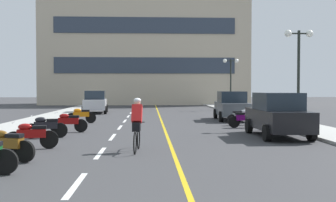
{
  "coord_description": "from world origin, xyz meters",
  "views": [
    {
      "loc": [
        -0.49,
        -2.06,
        1.98
      ],
      "look_at": [
        0.43,
        17.06,
        1.38
      ],
      "focal_mm": 41.8,
      "sensor_mm": 36.0,
      "label": 1
    }
  ],
  "objects_px": {
    "motorcycle_7": "(245,118)",
    "street_lamp_mid": "(299,55)",
    "parked_car_near": "(278,115)",
    "motorcycle_9": "(81,115)",
    "motorcycle_3": "(6,144)",
    "motorcycle_8": "(242,117)",
    "motorcycle_4": "(31,135)",
    "cyclist_rider": "(137,123)",
    "motorcycle_6": "(68,122)",
    "street_lamp_far": "(231,72)",
    "parked_car_mid": "(232,106)",
    "parked_car_far": "(95,102)",
    "motorcycle_5": "(46,126)"
  },
  "relations": [
    {
      "from": "parked_car_near",
      "to": "parked_car_mid",
      "type": "distance_m",
      "value": 8.63
    },
    {
      "from": "parked_car_near",
      "to": "motorcycle_4",
      "type": "distance_m",
      "value": 9.6
    },
    {
      "from": "parked_car_near",
      "to": "motorcycle_3",
      "type": "xyz_separation_m",
      "value": [
        -9.16,
        -5.06,
        -0.44
      ]
    },
    {
      "from": "motorcycle_3",
      "to": "motorcycle_4",
      "type": "bearing_deg",
      "value": 89.57
    },
    {
      "from": "motorcycle_9",
      "to": "parked_car_near",
      "type": "bearing_deg",
      "value": -36.27
    },
    {
      "from": "parked_car_near",
      "to": "motorcycle_9",
      "type": "distance_m",
      "value": 11.43
    },
    {
      "from": "street_lamp_mid",
      "to": "parked_car_near",
      "type": "xyz_separation_m",
      "value": [
        -2.26,
        -3.61,
        -2.76
      ]
    },
    {
      "from": "motorcycle_4",
      "to": "motorcycle_9",
      "type": "height_order",
      "value": "same"
    },
    {
      "from": "street_lamp_far",
      "to": "parked_car_mid",
      "type": "xyz_separation_m",
      "value": [
        -2.38,
        -11.64,
        -2.65
      ]
    },
    {
      "from": "parked_car_mid",
      "to": "motorcycle_3",
      "type": "bearing_deg",
      "value": -123.55
    },
    {
      "from": "parked_car_mid",
      "to": "parked_car_far",
      "type": "bearing_deg",
      "value": 141.35
    },
    {
      "from": "parked_car_near",
      "to": "motorcycle_6",
      "type": "height_order",
      "value": "parked_car_near"
    },
    {
      "from": "parked_car_near",
      "to": "motorcycle_8",
      "type": "distance_m",
      "value": 5.2
    },
    {
      "from": "street_lamp_far",
      "to": "street_lamp_mid",
      "type": "bearing_deg",
      "value": -90.13
    },
    {
      "from": "parked_car_near",
      "to": "motorcycle_5",
      "type": "xyz_separation_m",
      "value": [
        -9.45,
        0.03,
        -0.44
      ]
    },
    {
      "from": "motorcycle_4",
      "to": "motorcycle_9",
      "type": "xyz_separation_m",
      "value": [
        -0.07,
        9.65,
        0.0
      ]
    },
    {
      "from": "motorcycle_9",
      "to": "motorcycle_6",
      "type": "bearing_deg",
      "value": -86.95
    },
    {
      "from": "motorcycle_6",
      "to": "cyclist_rider",
      "type": "bearing_deg",
      "value": -59.38
    },
    {
      "from": "parked_car_far",
      "to": "motorcycle_6",
      "type": "relative_size",
      "value": 2.54
    },
    {
      "from": "motorcycle_3",
      "to": "motorcycle_5",
      "type": "relative_size",
      "value": 0.98
    },
    {
      "from": "motorcycle_4",
      "to": "cyclist_rider",
      "type": "relative_size",
      "value": 0.95
    },
    {
      "from": "parked_car_far",
      "to": "cyclist_rider",
      "type": "bearing_deg",
      "value": -78.51
    },
    {
      "from": "street_lamp_far",
      "to": "parked_car_mid",
      "type": "height_order",
      "value": "street_lamp_far"
    },
    {
      "from": "motorcycle_3",
      "to": "motorcycle_7",
      "type": "distance_m",
      "value": 12.42
    },
    {
      "from": "motorcycle_5",
      "to": "motorcycle_6",
      "type": "height_order",
      "value": "same"
    },
    {
      "from": "street_lamp_mid",
      "to": "motorcycle_8",
      "type": "height_order",
      "value": "street_lamp_mid"
    },
    {
      "from": "motorcycle_5",
      "to": "cyclist_rider",
      "type": "distance_m",
      "value": 5.15
    },
    {
      "from": "parked_car_near",
      "to": "motorcycle_9",
      "type": "relative_size",
      "value": 2.52
    },
    {
      "from": "parked_car_near",
      "to": "cyclist_rider",
      "type": "xyz_separation_m",
      "value": [
        -5.67,
        -3.45,
        -0.03
      ]
    },
    {
      "from": "parked_car_near",
      "to": "motorcycle_8",
      "type": "height_order",
      "value": "parked_car_near"
    },
    {
      "from": "street_lamp_far",
      "to": "parked_car_far",
      "type": "distance_m",
      "value": 12.9
    },
    {
      "from": "street_lamp_mid",
      "to": "parked_car_near",
      "type": "distance_m",
      "value": 5.07
    },
    {
      "from": "motorcycle_4",
      "to": "cyclist_rider",
      "type": "distance_m",
      "value": 3.54
    },
    {
      "from": "street_lamp_mid",
      "to": "motorcycle_9",
      "type": "relative_size",
      "value": 2.88
    },
    {
      "from": "motorcycle_5",
      "to": "cyclist_rider",
      "type": "bearing_deg",
      "value": -42.72
    },
    {
      "from": "street_lamp_far",
      "to": "parked_car_far",
      "type": "bearing_deg",
      "value": -161.72
    },
    {
      "from": "parked_car_mid",
      "to": "motorcycle_4",
      "type": "xyz_separation_m",
      "value": [
        -9.06,
        -11.51,
        -0.44
      ]
    },
    {
      "from": "parked_car_near",
      "to": "motorcycle_3",
      "type": "height_order",
      "value": "parked_car_near"
    },
    {
      "from": "motorcycle_4",
      "to": "motorcycle_6",
      "type": "distance_m",
      "value": 4.99
    },
    {
      "from": "motorcycle_9",
      "to": "motorcycle_5",
      "type": "bearing_deg",
      "value": -92.0
    },
    {
      "from": "street_lamp_mid",
      "to": "parked_car_near",
      "type": "height_order",
      "value": "street_lamp_mid"
    },
    {
      "from": "street_lamp_far",
      "to": "motorcycle_4",
      "type": "xyz_separation_m",
      "value": [
        -11.44,
        -23.16,
        -3.09
      ]
    },
    {
      "from": "motorcycle_3",
      "to": "motorcycle_6",
      "type": "distance_m",
      "value": 7.16
    },
    {
      "from": "parked_car_mid",
      "to": "motorcycle_5",
      "type": "relative_size",
      "value": 2.53
    },
    {
      "from": "street_lamp_far",
      "to": "motorcycle_9",
      "type": "bearing_deg",
      "value": -130.41
    },
    {
      "from": "motorcycle_7",
      "to": "street_lamp_mid",
      "type": "bearing_deg",
      "value": -3.45
    },
    {
      "from": "street_lamp_mid",
      "to": "motorcycle_3",
      "type": "distance_m",
      "value": 14.69
    },
    {
      "from": "motorcycle_3",
      "to": "motorcycle_4",
      "type": "distance_m",
      "value": 2.17
    },
    {
      "from": "motorcycle_5",
      "to": "motorcycle_8",
      "type": "height_order",
      "value": "same"
    },
    {
      "from": "street_lamp_far",
      "to": "motorcycle_6",
      "type": "xyz_separation_m",
      "value": [
        -11.26,
        -18.17,
        -3.09
      ]
    }
  ]
}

